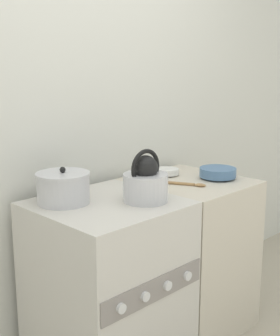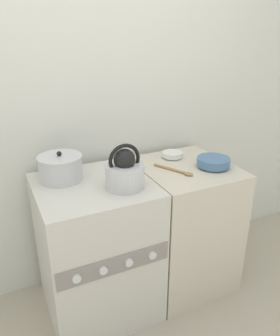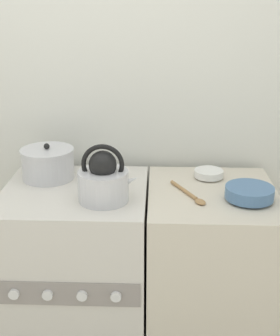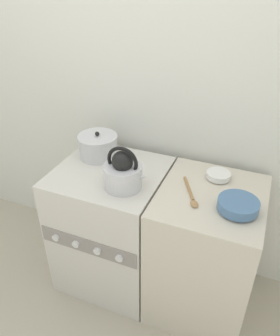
# 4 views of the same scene
# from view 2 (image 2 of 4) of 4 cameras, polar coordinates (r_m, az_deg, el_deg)

# --- Properties ---
(wall_back) EXTENTS (7.00, 0.06, 2.50)m
(wall_back) POSITION_cam_2_polar(r_m,az_deg,el_deg) (2.11, -12.08, 10.64)
(wall_back) COLOR silver
(wall_back) RESTS_ON ground_plane
(stove) EXTENTS (0.65, 0.65, 0.88)m
(stove) POSITION_cam_2_polar(r_m,az_deg,el_deg) (2.09, -7.46, -13.73)
(stove) COLOR beige
(stove) RESTS_ON ground_plane
(counter) EXTENTS (0.58, 0.64, 0.88)m
(counter) POSITION_cam_2_polar(r_m,az_deg,el_deg) (2.32, 7.47, -9.72)
(counter) COLOR beige
(counter) RESTS_ON ground_plane
(kettle) EXTENTS (0.26, 0.21, 0.25)m
(kettle) POSITION_cam_2_polar(r_m,az_deg,el_deg) (1.77, -2.61, -0.62)
(kettle) COLOR silver
(kettle) RESTS_ON stove
(cooking_pot) EXTENTS (0.25, 0.25, 0.17)m
(cooking_pot) POSITION_cam_2_polar(r_m,az_deg,el_deg) (1.93, -13.67, 0.04)
(cooking_pot) COLOR silver
(cooking_pot) RESTS_ON stove
(enamel_bowl) EXTENTS (0.21, 0.21, 0.06)m
(enamel_bowl) POSITION_cam_2_polar(r_m,az_deg,el_deg) (2.12, 12.65, 1.05)
(enamel_bowl) COLOR #4C729E
(enamel_bowl) RESTS_ON counter
(small_ceramic_bowl) EXTENTS (0.14, 0.14, 0.04)m
(small_ceramic_bowl) POSITION_cam_2_polar(r_m,az_deg,el_deg) (2.24, 5.65, 2.36)
(small_ceramic_bowl) COLOR white
(small_ceramic_bowl) RESTS_ON counter
(wooden_spoon) EXTENTS (0.15, 0.26, 0.02)m
(wooden_spoon) POSITION_cam_2_polar(r_m,az_deg,el_deg) (2.02, 6.41, -0.47)
(wooden_spoon) COLOR #A37A4C
(wooden_spoon) RESTS_ON counter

